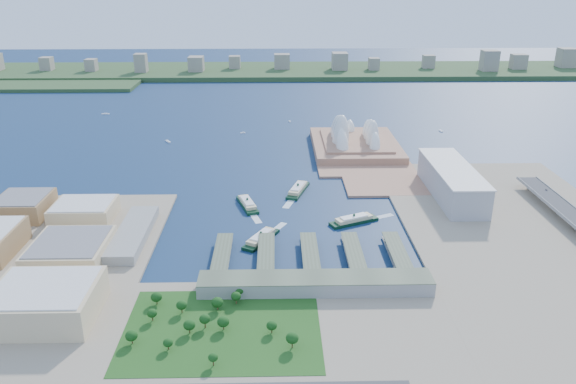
{
  "coord_description": "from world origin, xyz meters",
  "views": [
    {
      "loc": [
        -17.52,
        -551.89,
        258.37
      ],
      "look_at": [
        -4.21,
        56.91,
        18.0
      ],
      "focal_mm": 35.0,
      "sensor_mm": 36.0,
      "label": 1
    }
  ],
  "objects_px": {
    "opera_house": "(356,130)",
    "ferry_c": "(261,236)",
    "toaster_building": "(452,182)",
    "ferry_b": "(298,188)",
    "ferry_d": "(354,218)",
    "car_c": "(546,190)",
    "ferry_a": "(247,202)"
  },
  "relations": [
    {
      "from": "toaster_building",
      "to": "car_c",
      "type": "distance_m",
      "value": 110.39
    },
    {
      "from": "ferry_c",
      "to": "toaster_building",
      "type": "bearing_deg",
      "value": -124.31
    },
    {
      "from": "ferry_d",
      "to": "ferry_c",
      "type": "bearing_deg",
      "value": 87.9
    },
    {
      "from": "toaster_building",
      "to": "ferry_b",
      "type": "relative_size",
      "value": 2.63
    },
    {
      "from": "opera_house",
      "to": "car_c",
      "type": "xyz_separation_m",
      "value": [
        199.0,
        -216.74,
        -16.57
      ]
    },
    {
      "from": "opera_house",
      "to": "car_c",
      "type": "distance_m",
      "value": 294.71
    },
    {
      "from": "opera_house",
      "to": "ferry_c",
      "type": "bearing_deg",
      "value": -113.88
    },
    {
      "from": "car_c",
      "to": "ferry_d",
      "type": "bearing_deg",
      "value": -167.01
    },
    {
      "from": "ferry_b",
      "to": "opera_house",
      "type": "bearing_deg",
      "value": 79.6
    },
    {
      "from": "ferry_d",
      "to": "ferry_b",
      "type": "bearing_deg",
      "value": 6.93
    },
    {
      "from": "ferry_a",
      "to": "ferry_c",
      "type": "relative_size",
      "value": 1.01
    },
    {
      "from": "car_c",
      "to": "ferry_c",
      "type": "bearing_deg",
      "value": -164.0
    },
    {
      "from": "opera_house",
      "to": "ferry_b",
      "type": "distance_m",
      "value": 203.41
    },
    {
      "from": "opera_house",
      "to": "ferry_a",
      "type": "distance_m",
      "value": 273.36
    },
    {
      "from": "opera_house",
      "to": "ferry_c",
      "type": "relative_size",
      "value": 3.31
    },
    {
      "from": "opera_house",
      "to": "car_c",
      "type": "height_order",
      "value": "opera_house"
    },
    {
      "from": "toaster_building",
      "to": "ferry_a",
      "type": "height_order",
      "value": "toaster_building"
    },
    {
      "from": "opera_house",
      "to": "ferry_b",
      "type": "height_order",
      "value": "opera_house"
    },
    {
      "from": "ferry_d",
      "to": "car_c",
      "type": "relative_size",
      "value": 13.98
    },
    {
      "from": "toaster_building",
      "to": "ferry_a",
      "type": "xyz_separation_m",
      "value": [
        -247.12,
        -22.08,
        -15.29
      ]
    },
    {
      "from": "ferry_c",
      "to": "ferry_d",
      "type": "relative_size",
      "value": 0.97
    },
    {
      "from": "ferry_d",
      "to": "opera_house",
      "type": "bearing_deg",
      "value": -32.7
    },
    {
      "from": "ferry_c",
      "to": "car_c",
      "type": "xyz_separation_m",
      "value": [
        337.87,
        96.91,
        10.29
      ]
    },
    {
      "from": "opera_house",
      "to": "ferry_b",
      "type": "bearing_deg",
      "value": -118.33
    },
    {
      "from": "opera_house",
      "to": "ferry_a",
      "type": "xyz_separation_m",
      "value": [
        -157.12,
        -222.08,
        -26.79
      ]
    },
    {
      "from": "opera_house",
      "to": "ferry_b",
      "type": "xyz_separation_m",
      "value": [
        -95.72,
        -177.52,
        -26.44
      ]
    },
    {
      "from": "toaster_building",
      "to": "ferry_c",
      "type": "xyz_separation_m",
      "value": [
        -228.87,
        -113.65,
        -15.36
      ]
    },
    {
      "from": "ferry_b",
      "to": "car_c",
      "type": "xyz_separation_m",
      "value": [
        294.72,
        -39.22,
        9.87
      ]
    },
    {
      "from": "ferry_b",
      "to": "ferry_d",
      "type": "relative_size",
      "value": 1.05
    },
    {
      "from": "toaster_building",
      "to": "ferry_c",
      "type": "relative_size",
      "value": 2.85
    },
    {
      "from": "ferry_a",
      "to": "ferry_c",
      "type": "xyz_separation_m",
      "value": [
        18.25,
        -91.57,
        -0.07
      ]
    },
    {
      "from": "toaster_building",
      "to": "car_c",
      "type": "height_order",
      "value": "toaster_building"
    }
  ]
}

